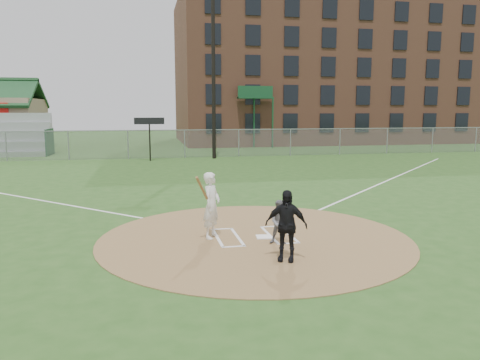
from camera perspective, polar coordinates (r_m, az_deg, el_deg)
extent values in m
plane|color=#29501B|center=(12.78, 1.81, -7.09)|extent=(140.00, 140.00, 0.00)
cylinder|color=olive|center=(12.78, 1.81, -7.05)|extent=(8.40, 8.40, 0.02)
cube|color=white|center=(12.78, 2.93, -6.94)|extent=(0.46, 0.46, 0.03)
cube|color=white|center=(24.34, 17.74, 0.03)|extent=(17.04, 17.04, 0.01)
imported|color=slate|center=(12.08, 4.94, -5.14)|extent=(0.66, 0.58, 1.15)
imported|color=black|center=(10.73, 5.64, -5.53)|extent=(1.04, 0.77, 1.65)
cube|color=white|center=(12.73, -2.76, -7.04)|extent=(0.08, 1.80, 0.01)
cube|color=white|center=(12.82, -0.31, -6.92)|extent=(0.08, 1.80, 0.01)
cube|color=white|center=(13.63, -2.18, -5.98)|extent=(0.62, 0.08, 0.01)
cube|color=white|center=(11.92, -0.75, -8.12)|extent=(0.62, 0.08, 0.01)
cube|color=white|center=(13.17, 5.92, -6.54)|extent=(0.08, 1.80, 0.01)
cube|color=white|center=(13.02, 3.60, -6.69)|extent=(0.08, 1.80, 0.01)
cube|color=white|center=(13.93, 3.71, -5.68)|extent=(0.62, 0.08, 0.01)
cube|color=white|center=(12.26, 5.94, -7.69)|extent=(0.62, 0.08, 0.01)
imported|color=white|center=(12.56, -3.48, -3.10)|extent=(0.71, 0.78, 1.78)
cylinder|color=olive|center=(12.03, -4.64, -1.02)|extent=(0.41, 0.53, 0.70)
cube|color=slate|center=(34.18, -6.76, 4.41)|extent=(56.00, 0.03, 2.00)
cube|color=gray|center=(34.12, -6.79, 6.08)|extent=(56.00, 0.06, 0.06)
cube|color=gray|center=(34.18, -6.76, 4.41)|extent=(56.08, 0.08, 2.00)
cube|color=#194728|center=(38.91, -22.18, 4.33)|extent=(0.08, 3.20, 2.00)
cube|color=brown|center=(53.56, 9.32, 12.80)|extent=(30.00, 16.00, 15.00)
cube|color=black|center=(46.09, 12.85, 13.28)|extent=(26.60, 0.10, 12.20)
cube|color=#194728|center=(42.48, 1.88, 9.99)|extent=(3.20, 1.00, 0.15)
cube|color=#194728|center=(42.97, 1.71, 6.97)|extent=(0.12, 0.12, 4.50)
cube|color=#194728|center=(42.43, 4.00, 6.93)|extent=(0.12, 0.12, 4.50)
cube|color=#194728|center=(42.50, 1.89, 10.73)|extent=(3.20, 0.08, 1.00)
cylinder|color=black|center=(33.42, -3.26, 12.94)|extent=(0.26, 0.26, 12.00)
cylinder|color=black|center=(32.24, -10.94, 4.60)|extent=(0.10, 0.10, 2.60)
cube|color=black|center=(32.18, -11.01, 7.08)|extent=(2.00, 0.10, 0.45)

